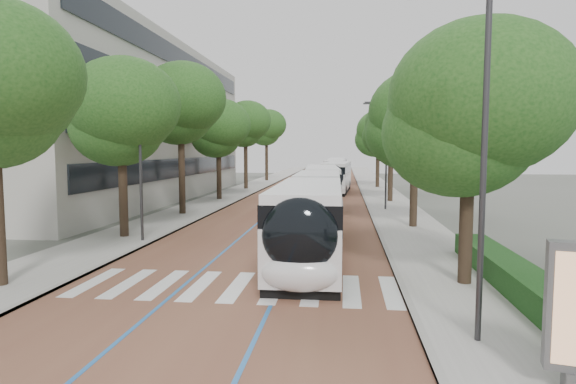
# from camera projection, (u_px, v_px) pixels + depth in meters

# --- Properties ---
(ground) EXTENTS (160.00, 160.00, 0.00)m
(ground) POSITION_uv_depth(u_px,v_px,m) (224.00, 296.00, 14.94)
(ground) COLOR #51544C
(ground) RESTS_ON ground
(road) EXTENTS (11.00, 140.00, 0.02)m
(road) POSITION_uv_depth(u_px,v_px,m) (311.00, 190.00, 54.52)
(road) COLOR brown
(road) RESTS_ON ground
(sidewalk_left) EXTENTS (4.00, 140.00, 0.12)m
(sidewalk_left) POSITION_uv_depth(u_px,v_px,m) (246.00, 189.00, 55.38)
(sidewalk_left) COLOR gray
(sidewalk_left) RESTS_ON ground
(sidewalk_right) EXTENTS (4.00, 140.00, 0.12)m
(sidewalk_right) POSITION_uv_depth(u_px,v_px,m) (378.00, 190.00, 53.66)
(sidewalk_right) COLOR gray
(sidewalk_right) RESTS_ON ground
(kerb_left) EXTENTS (0.20, 140.00, 0.14)m
(kerb_left) POSITION_uv_depth(u_px,v_px,m) (262.00, 189.00, 55.16)
(kerb_left) COLOR gray
(kerb_left) RESTS_ON ground
(kerb_right) EXTENTS (0.20, 140.00, 0.14)m
(kerb_right) POSITION_uv_depth(u_px,v_px,m) (361.00, 190.00, 53.87)
(kerb_right) COLOR gray
(kerb_right) RESTS_ON ground
(zebra_crossing) EXTENTS (10.55, 3.60, 0.01)m
(zebra_crossing) POSITION_uv_depth(u_px,v_px,m) (237.00, 286.00, 15.90)
(zebra_crossing) COLOR silver
(zebra_crossing) RESTS_ON ground
(lane_line_left) EXTENTS (0.12, 126.00, 0.01)m
(lane_line_left) POSITION_uv_depth(u_px,v_px,m) (297.00, 190.00, 54.70)
(lane_line_left) COLOR #2263AD
(lane_line_left) RESTS_ON road
(lane_line_right) EXTENTS (0.12, 126.00, 0.01)m
(lane_line_right) POSITION_uv_depth(u_px,v_px,m) (325.00, 190.00, 54.34)
(lane_line_right) COLOR #2263AD
(lane_line_right) RESTS_ON road
(office_building) EXTENTS (18.11, 40.00, 14.00)m
(office_building) POSITION_uv_depth(u_px,v_px,m) (92.00, 123.00, 44.27)
(office_building) COLOR #A6A399
(office_building) RESTS_ON ground
(hedge) EXTENTS (1.20, 14.00, 0.80)m
(hedge) POSITION_uv_depth(u_px,v_px,m) (532.00, 289.00, 13.85)
(hedge) COLOR #163B14
(hedge) RESTS_ON sidewalk_right
(streetlight_near) EXTENTS (1.82, 0.20, 8.00)m
(streetlight_near) POSITION_uv_depth(u_px,v_px,m) (476.00, 137.00, 10.79)
(streetlight_near) COLOR #303032
(streetlight_near) RESTS_ON sidewalk_right
(streetlight_far) EXTENTS (1.82, 0.20, 8.00)m
(streetlight_far) POSITION_uv_depth(u_px,v_px,m) (384.00, 146.00, 35.53)
(streetlight_far) COLOR #303032
(streetlight_far) RESTS_ON sidewalk_right
(lamp_post_left) EXTENTS (0.14, 0.14, 8.00)m
(lamp_post_left) POSITION_uv_depth(u_px,v_px,m) (140.00, 158.00, 23.19)
(lamp_post_left) COLOR #303032
(lamp_post_left) RESTS_ON sidewalk_left
(trees_left) EXTENTS (5.77, 60.35, 9.91)m
(trees_left) POSITION_uv_depth(u_px,v_px,m) (206.00, 122.00, 38.95)
(trees_left) COLOR black
(trees_left) RESTS_ON ground
(trees_right) EXTENTS (5.96, 47.82, 8.71)m
(trees_right) POSITION_uv_depth(u_px,v_px,m) (401.00, 130.00, 34.34)
(trees_right) COLOR black
(trees_right) RESTS_ON ground
(lead_bus) EXTENTS (2.79, 18.43, 3.20)m
(lead_bus) POSITION_uv_depth(u_px,v_px,m) (313.00, 212.00, 22.60)
(lead_bus) COLOR black
(lead_bus) RESTS_ON ground
(bus_queued_0) EXTENTS (3.18, 12.51, 3.20)m
(bus_queued_0) POSITION_uv_depth(u_px,v_px,m) (322.00, 187.00, 37.97)
(bus_queued_0) COLOR silver
(bus_queued_0) RESTS_ON ground
(bus_queued_1) EXTENTS (3.26, 12.53, 3.20)m
(bus_queued_1) POSITION_uv_depth(u_px,v_px,m) (336.00, 177.00, 51.47)
(bus_queued_1) COLOR silver
(bus_queued_1) RESTS_ON ground
(bus_queued_2) EXTENTS (2.85, 12.46, 3.20)m
(bus_queued_2) POSITION_uv_depth(u_px,v_px,m) (335.00, 172.00, 63.95)
(bus_queued_2) COLOR silver
(bus_queued_2) RESTS_ON ground
(bus_queued_3) EXTENTS (3.28, 12.53, 3.20)m
(bus_queued_3) POSITION_uv_depth(u_px,v_px,m) (337.00, 168.00, 77.65)
(bus_queued_3) COLOR silver
(bus_queued_3) RESTS_ON ground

